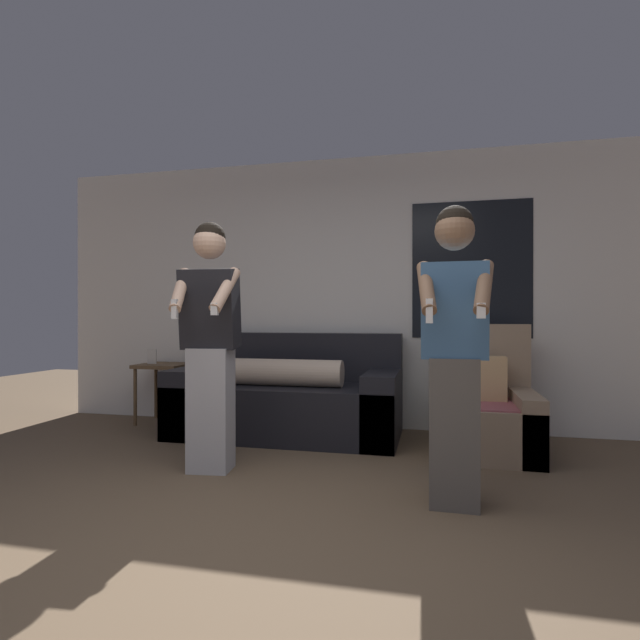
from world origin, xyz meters
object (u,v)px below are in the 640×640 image
object	(u,v)px
side_table	(163,373)
couch	(287,399)
person_left	(210,341)
person_right	(454,349)
armchair	(483,412)

from	to	relation	value
side_table	couch	bearing A→B (deg)	-8.87
side_table	person_left	distance (m)	1.89
couch	side_table	distance (m)	1.44
side_table	person_right	distance (m)	3.36
person_left	person_right	distance (m)	1.70
armchair	person_right	size ratio (longest dim) A/B	0.60
person_left	person_right	bearing A→B (deg)	-10.03
person_right	couch	bearing A→B (deg)	134.56
armchair	person_left	xyz separation A→B (m)	(-1.94, -1.01, 0.60)
armchair	person_left	size ratio (longest dim) A/B	0.58
couch	armchair	bearing A→B (deg)	-5.76
couch	person_left	size ratio (longest dim) A/B	1.17
person_left	armchair	bearing A→B (deg)	27.40
side_table	person_left	xyz separation A→B (m)	(1.20, -1.40, 0.41)
side_table	person_left	bearing A→B (deg)	-49.47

